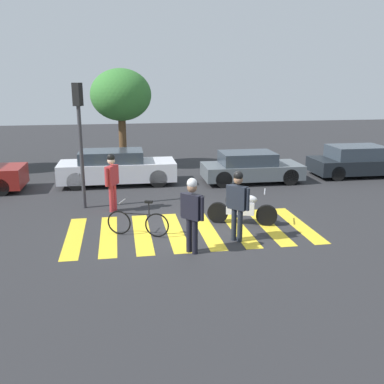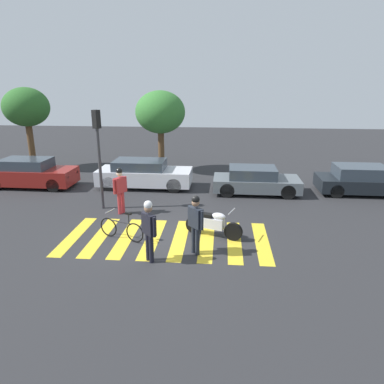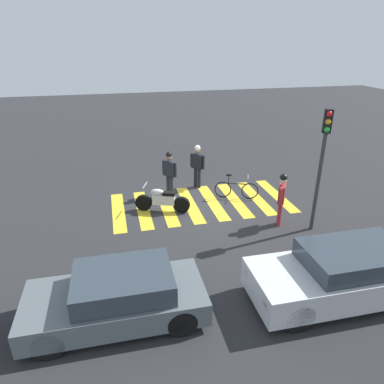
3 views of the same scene
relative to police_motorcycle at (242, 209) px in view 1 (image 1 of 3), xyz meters
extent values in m
plane|color=#2B2B2D|center=(-1.55, -0.33, -0.45)|extent=(60.00, 60.00, 0.00)
cylinder|color=black|center=(0.67, -0.25, -0.15)|extent=(0.61, 0.34, 0.60)
cylinder|color=black|center=(-0.65, 0.24, -0.15)|extent=(0.61, 0.34, 0.60)
cube|color=silver|center=(-0.04, 0.01, 0.03)|extent=(0.85, 0.54, 0.36)
ellipsoid|color=silver|center=(0.18, -0.07, 0.30)|extent=(0.53, 0.39, 0.24)
cube|color=black|center=(-0.23, 0.08, 0.27)|extent=(0.50, 0.38, 0.12)
cylinder|color=#A5A5AD|center=(0.59, -0.22, 0.55)|extent=(0.25, 0.59, 0.04)
torus|color=black|center=(-3.50, -0.28, -0.12)|extent=(0.63, 0.28, 0.66)
torus|color=black|center=(-2.52, -0.67, -0.12)|extent=(0.63, 0.28, 0.66)
cylinder|color=black|center=(-3.01, -0.48, 0.16)|extent=(0.79, 0.34, 0.04)
cylinder|color=black|center=(-2.71, -0.60, 0.33)|extent=(0.04, 0.04, 0.34)
cube|color=black|center=(-2.71, -0.60, 0.51)|extent=(0.22, 0.17, 0.06)
cylinder|color=#99999E|center=(-3.40, -0.32, 0.48)|extent=(0.19, 0.44, 0.03)
cylinder|color=black|center=(-1.84, -1.83, -0.02)|extent=(0.14, 0.14, 0.86)
cylinder|color=black|center=(-1.72, -1.96, -0.02)|extent=(0.14, 0.14, 0.86)
cube|color=black|center=(-1.78, -1.90, 0.72)|extent=(0.48, 0.51, 0.61)
sphere|color=#8C664C|center=(-1.78, -1.90, 1.18)|extent=(0.23, 0.23, 0.23)
cylinder|color=black|center=(-1.98, -1.67, 0.72)|extent=(0.09, 0.09, 0.58)
cylinder|color=black|center=(-1.58, -2.12, 0.72)|extent=(0.09, 0.09, 0.58)
sphere|color=white|center=(-1.78, -1.90, 1.29)|extent=(0.24, 0.24, 0.24)
cylinder|color=#1E232D|center=(-0.44, -1.36, -0.02)|extent=(0.14, 0.14, 0.86)
cylinder|color=#1E232D|center=(-0.56, -1.23, -0.02)|extent=(0.14, 0.14, 0.86)
cube|color=#1E232D|center=(-0.50, -1.29, 0.72)|extent=(0.49, 0.51, 0.61)
sphere|color=#8C664C|center=(-0.50, -1.29, 1.18)|extent=(0.23, 0.23, 0.23)
cylinder|color=#1E232D|center=(-0.30, -1.52, 0.72)|extent=(0.09, 0.09, 0.58)
cylinder|color=#1E232D|center=(-0.70, -1.07, 0.72)|extent=(0.09, 0.09, 0.58)
sphere|color=black|center=(-0.50, -1.29, 1.29)|extent=(0.24, 0.24, 0.24)
cylinder|color=#B22D33|center=(-3.63, 1.99, -0.02)|extent=(0.14, 0.14, 0.86)
cylinder|color=#B22D33|center=(-3.72, 1.83, -0.02)|extent=(0.14, 0.14, 0.86)
cube|color=#B22D33|center=(-3.68, 1.91, 0.71)|extent=(0.43, 0.53, 0.61)
sphere|color=beige|center=(-3.68, 1.91, 1.17)|extent=(0.23, 0.23, 0.23)
cylinder|color=#B22D33|center=(-3.52, 2.16, 0.71)|extent=(0.09, 0.09, 0.58)
cylinder|color=#B22D33|center=(-3.83, 1.65, 0.71)|extent=(0.09, 0.09, 0.58)
sphere|color=black|center=(-3.68, 1.91, 1.28)|extent=(0.24, 0.24, 0.24)
cube|color=yellow|center=(-4.70, -0.33, -0.44)|extent=(0.45, 3.21, 0.01)
cube|color=yellow|center=(-3.80, -0.33, -0.44)|extent=(0.45, 3.21, 0.01)
cube|color=yellow|center=(-2.90, -0.33, -0.44)|extent=(0.45, 3.21, 0.01)
cube|color=yellow|center=(-2.00, -0.33, -0.44)|extent=(0.45, 3.21, 0.01)
cube|color=yellow|center=(-1.10, -0.33, -0.44)|extent=(0.45, 3.21, 0.01)
cube|color=yellow|center=(-0.20, -0.33, -0.44)|extent=(0.45, 3.21, 0.01)
cube|color=yellow|center=(0.70, -0.33, -0.44)|extent=(0.45, 3.21, 0.01)
cube|color=yellow|center=(1.60, -0.33, -0.44)|extent=(0.45, 3.21, 0.01)
cylinder|color=black|center=(-7.64, 5.93, -0.13)|extent=(0.64, 0.23, 0.64)
cylinder|color=black|center=(-7.66, 4.46, -0.13)|extent=(0.64, 0.23, 0.64)
cube|color=#F2EDCC|center=(-7.01, 5.73, 0.21)|extent=(0.08, 0.20, 0.12)
cube|color=#F2EDCC|center=(-7.02, 4.65, 0.21)|extent=(0.08, 0.20, 0.12)
cylinder|color=black|center=(-1.95, 6.33, -0.10)|extent=(0.70, 0.23, 0.69)
cylinder|color=black|center=(-1.97, 4.81, -0.10)|extent=(0.70, 0.23, 0.69)
cylinder|color=black|center=(-5.05, 6.37, -0.10)|extent=(0.70, 0.23, 0.69)
cylinder|color=black|center=(-5.06, 4.85, -0.10)|extent=(0.70, 0.23, 0.69)
cube|color=silver|center=(-3.51, 5.59, 0.10)|extent=(4.57, 1.80, 0.72)
cube|color=#333D47|center=(-3.74, 5.59, 0.69)|extent=(2.47, 1.56, 0.45)
cube|color=#F2EDCC|center=(-1.27, 6.12, 0.21)|extent=(0.08, 0.20, 0.12)
cube|color=#F2EDCC|center=(-1.28, 5.00, 0.21)|extent=(0.08, 0.20, 0.12)
cylinder|color=black|center=(3.21, 5.83, -0.12)|extent=(0.66, 0.23, 0.65)
cylinder|color=black|center=(3.19, 4.29, -0.12)|extent=(0.66, 0.23, 0.65)
cylinder|color=black|center=(0.52, 5.86, -0.12)|extent=(0.66, 0.23, 0.65)
cylinder|color=black|center=(0.51, 4.32, -0.12)|extent=(0.66, 0.23, 0.65)
cube|color=slate|center=(1.86, 5.07, 0.01)|extent=(3.98, 1.81, 0.56)
cube|color=#333D47|center=(1.66, 5.08, 0.54)|extent=(2.15, 1.58, 0.49)
cube|color=#F2EDCC|center=(3.80, 5.62, 0.10)|extent=(0.08, 0.20, 0.12)
cube|color=#F2EDCC|center=(3.79, 4.49, 0.10)|extent=(0.08, 0.20, 0.12)
cylinder|color=black|center=(8.27, 6.22, -0.14)|extent=(0.62, 0.23, 0.61)
cylinder|color=black|center=(5.42, 6.25, -0.14)|extent=(0.62, 0.23, 0.61)
cylinder|color=black|center=(5.40, 4.66, -0.14)|extent=(0.62, 0.23, 0.61)
cube|color=black|center=(6.83, 5.44, 0.02)|extent=(4.21, 1.86, 0.60)
cube|color=#333D47|center=(6.62, 5.44, 0.59)|extent=(2.28, 1.62, 0.53)
cylinder|color=#38383D|center=(-4.60, 2.43, 1.19)|extent=(0.12, 0.12, 3.27)
cube|color=black|center=(-4.60, 2.43, 3.17)|extent=(0.32, 0.32, 0.70)
sphere|color=red|center=(-4.54, 2.55, 3.40)|extent=(0.16, 0.16, 0.16)
sphere|color=orange|center=(-4.54, 2.55, 3.17)|extent=(0.16, 0.16, 0.16)
sphere|color=green|center=(-4.54, 2.55, 2.94)|extent=(0.16, 0.16, 0.16)
cylinder|color=brown|center=(-3.23, 8.90, 0.72)|extent=(0.35, 0.35, 2.34)
ellipsoid|color=#387A33|center=(-3.23, 8.90, 2.92)|extent=(2.76, 2.76, 2.34)
camera|label=1|loc=(-3.43, -11.64, 3.66)|focal=40.87mm
camera|label=2|loc=(0.22, -11.12, 4.57)|focal=33.48mm
camera|label=3|loc=(1.64, 11.45, 5.42)|focal=32.84mm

